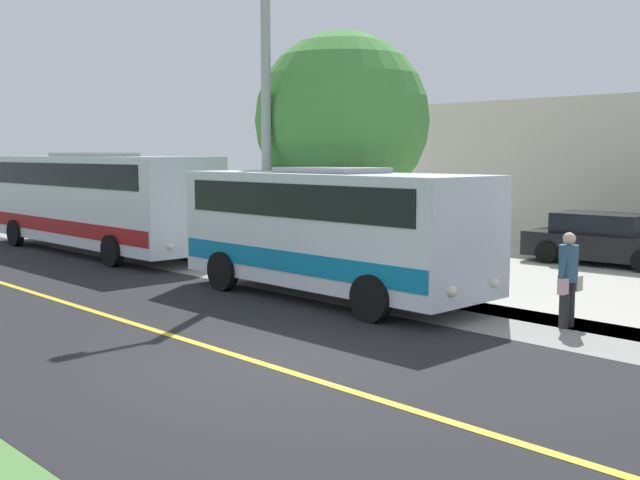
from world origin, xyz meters
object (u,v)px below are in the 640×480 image
object	(u,v)px
parked_car_near	(605,240)
street_light_pole	(262,105)
pedestrian_waiting	(568,277)
shuttle_bus_front	(331,226)
transit_bus_rear	(95,198)
tree_curbside	(342,121)

from	to	relation	value
parked_car_near	street_light_pole	bearing A→B (deg)	-27.52
pedestrian_waiting	street_light_pole	distance (m)	8.53
shuttle_bus_front	parked_car_near	distance (m)	9.35
pedestrian_waiting	street_light_pole	size ratio (longest dim) A/B	0.22
shuttle_bus_front	transit_bus_rear	size ratio (longest dim) A/B	0.70
street_light_pole	parked_car_near	size ratio (longest dim) A/B	1.73
shuttle_bus_front	parked_car_near	bearing A→B (deg)	168.70
transit_bus_rear	tree_curbside	bearing A→B (deg)	109.09
parked_car_near	shuttle_bus_front	bearing A→B (deg)	-11.30
pedestrian_waiting	street_light_pole	bearing A→B (deg)	-85.16
shuttle_bus_front	transit_bus_rear	distance (m)	10.75
parked_car_near	tree_curbside	distance (m)	8.29
tree_curbside	transit_bus_rear	bearing A→B (deg)	-70.91
street_light_pole	tree_curbside	size ratio (longest dim) A/B	1.24
shuttle_bus_front	tree_curbside	world-z (taller)	tree_curbside
tree_curbside	shuttle_bus_front	bearing A→B (deg)	41.09
pedestrian_waiting	transit_bus_rear	bearing A→B (deg)	-86.42
transit_bus_rear	tree_curbside	distance (m)	9.01
transit_bus_rear	pedestrian_waiting	bearing A→B (deg)	93.58
transit_bus_rear	pedestrian_waiting	xyz separation A→B (m)	(-0.99, 15.80, -0.81)
shuttle_bus_front	transit_bus_rear	world-z (taller)	transit_bus_rear
transit_bus_rear	parked_car_near	size ratio (longest dim) A/B	2.40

